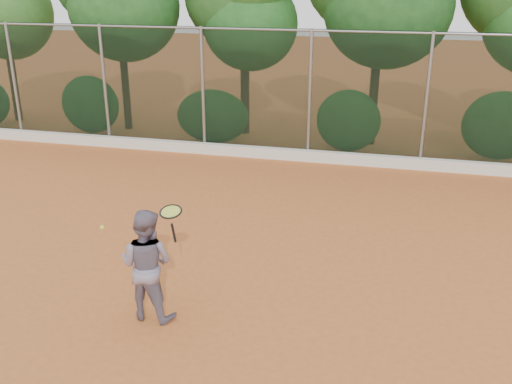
# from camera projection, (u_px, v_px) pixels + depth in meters

# --- Properties ---
(ground) EXTENTS (80.00, 80.00, 0.00)m
(ground) POSITION_uv_depth(u_px,v_px,m) (242.00, 283.00, 9.48)
(ground) COLOR #BD632C
(ground) RESTS_ON ground
(concrete_curb) EXTENTS (24.00, 0.20, 0.30)m
(concrete_curb) POSITION_uv_depth(u_px,v_px,m) (307.00, 156.00, 15.61)
(concrete_curb) COLOR silver
(concrete_curb) RESTS_ON ground
(tennis_player) EXTENTS (0.89, 0.72, 1.72)m
(tennis_player) POSITION_uv_depth(u_px,v_px,m) (147.00, 265.00, 8.28)
(tennis_player) COLOR slate
(tennis_player) RESTS_ON ground
(chainlink_fence) EXTENTS (24.09, 0.09, 3.50)m
(chainlink_fence) POSITION_uv_depth(u_px,v_px,m) (310.00, 92.00, 15.16)
(chainlink_fence) COLOR black
(chainlink_fence) RESTS_ON ground
(tennis_racket) EXTENTS (0.33, 0.33, 0.57)m
(tennis_racket) POSITION_uv_depth(u_px,v_px,m) (171.00, 214.00, 7.80)
(tennis_racket) COLOR black
(tennis_racket) RESTS_ON ground
(tennis_ball_in_flight) EXTENTS (0.06, 0.06, 0.06)m
(tennis_ball_in_flight) POSITION_uv_depth(u_px,v_px,m) (102.00, 227.00, 8.34)
(tennis_ball_in_flight) COLOR #E3F638
(tennis_ball_in_flight) RESTS_ON ground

